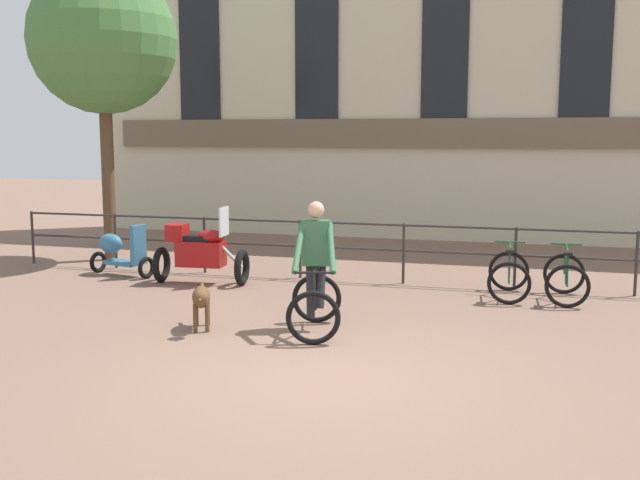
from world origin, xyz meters
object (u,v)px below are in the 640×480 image
object	(u,v)px
parked_bicycle_near_lamp	(509,275)
parked_scooter	(120,251)
parked_motorcycle	(200,252)
cyclist_with_bike	(315,274)
dog	(201,299)
parked_bicycle_mid_left	(566,278)

from	to	relation	value
parked_bicycle_near_lamp	parked_scooter	world-z (taller)	parked_scooter
parked_bicycle_near_lamp	parked_scooter	xyz separation A→B (m)	(-6.94, -0.02, 0.10)
parked_motorcycle	parked_scooter	world-z (taller)	parked_motorcycle
cyclist_with_bike	dog	distance (m)	1.55
cyclist_with_bike	parked_scooter	size ratio (longest dim) A/B	1.27
dog	parked_bicycle_near_lamp	world-z (taller)	parked_bicycle_near_lamp
dog	parked_bicycle_mid_left	size ratio (longest dim) A/B	0.82
dog	parked_bicycle_near_lamp	distance (m)	4.99
parked_motorcycle	parked_bicycle_near_lamp	xyz separation A→B (m)	(5.19, 0.32, -0.20)
parked_bicycle_mid_left	cyclist_with_bike	bearing A→B (deg)	40.01
dog	parked_bicycle_near_lamp	xyz separation A→B (m)	(3.85, 3.18, -0.07)
cyclist_with_bike	dog	bearing A→B (deg)	-178.64
parked_scooter	dog	bearing A→B (deg)	-121.63
parked_scooter	parked_bicycle_near_lamp	bearing A→B (deg)	-75.85
cyclist_with_bike	parked_bicycle_mid_left	world-z (taller)	cyclist_with_bike
parked_motorcycle	parked_bicycle_mid_left	xyz separation A→B (m)	(6.04, 0.32, -0.20)
cyclist_with_bike	parked_bicycle_near_lamp	distance (m)	3.69
parked_bicycle_mid_left	parked_bicycle_near_lamp	bearing A→B (deg)	-0.55
cyclist_with_bike	parked_bicycle_near_lamp	world-z (taller)	cyclist_with_bike
cyclist_with_bike	parked_bicycle_mid_left	bearing A→B (deg)	26.69
dog	parked_scooter	size ratio (longest dim) A/B	0.68
parked_motorcycle	parked_bicycle_near_lamp	size ratio (longest dim) A/B	1.44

